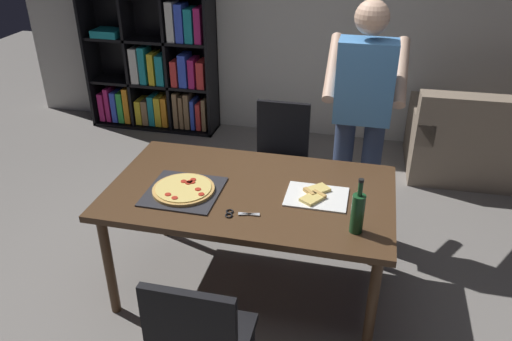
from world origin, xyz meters
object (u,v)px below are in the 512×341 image
dining_table (250,199)px  bookshelf (156,51)px  chair_far_side (280,153)px  kitchen_scissors (236,214)px  pepperoni_pizza_on_tray (184,190)px  wine_bottle (358,212)px  person_serving_pizza (362,113)px  couch (507,147)px

dining_table → bookshelf: bookshelf is taller
chair_far_side → kitchen_scissors: bearing=-90.5°
bookshelf → kitchen_scissors: bearing=-59.0°
dining_table → chair_far_side: 1.00m
pepperoni_pizza_on_tray → wine_bottle: bearing=-9.3°
person_serving_pizza → chair_far_side: bearing=159.8°
dining_table → pepperoni_pizza_on_tray: 0.41m
person_serving_pizza → wine_bottle: person_serving_pizza is taller
person_serving_pizza → pepperoni_pizza_on_tray: (-0.98, -0.89, -0.23)m
bookshelf → wine_bottle: (2.25, -2.66, 0.01)m
bookshelf → chair_far_side: bearing=-40.8°
dining_table → kitchen_scissors: 0.29m
wine_bottle → couch: bearing=61.0°
chair_far_side → bookshelf: 2.15m
couch → bookshelf: bearing=173.7°
chair_far_side → dining_table: bearing=-90.0°
dining_table → pepperoni_pizza_on_tray: (-0.38, -0.12, 0.08)m
pepperoni_pizza_on_tray → chair_far_side: bearing=71.1°
dining_table → chair_far_side: size_ratio=1.90×
chair_far_side → person_serving_pizza: person_serving_pizza is taller
wine_bottle → kitchen_scissors: bearing=179.3°
wine_bottle → kitchen_scissors: size_ratio=1.60×
couch → kitchen_scissors: size_ratio=8.75×
bookshelf → person_serving_pizza: bookshelf is taller
couch → person_serving_pizza: person_serving_pizza is taller
dining_table → bookshelf: (-1.61, 2.38, 0.18)m
chair_far_side → couch: bearing=27.8°
chair_far_side → pepperoni_pizza_on_tray: 1.20m
dining_table → chair_far_side: (0.00, 0.99, -0.17)m
person_serving_pizza → kitchen_scissors: size_ratio=8.88×
bookshelf → person_serving_pizza: bearing=-36.1°
chair_far_side → person_serving_pizza: bearing=-20.2°
couch → pepperoni_pizza_on_tray: bearing=-137.3°
bookshelf → pepperoni_pizza_on_tray: 2.78m
wine_bottle → kitchen_scissors: (-0.65, 0.01, -0.11)m
dining_table → kitchen_scissors: kitchen_scissors is taller
chair_far_side → bookshelf: (-1.61, 1.39, 0.35)m
pepperoni_pizza_on_tray → person_serving_pizza: bearing=42.2°
dining_table → wine_bottle: bearing=-24.2°
couch → pepperoni_pizza_on_tray: couch is taller
dining_table → couch: (1.90, 1.99, -0.38)m
dining_table → pepperoni_pizza_on_tray: size_ratio=3.96×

